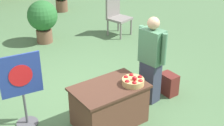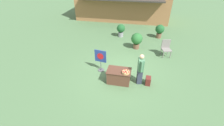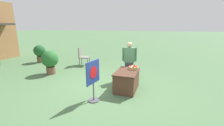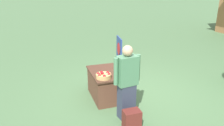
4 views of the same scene
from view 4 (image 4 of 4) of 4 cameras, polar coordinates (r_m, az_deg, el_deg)
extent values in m
plane|color=#4C7047|center=(5.99, 4.93, -7.67)|extent=(120.00, 120.00, 0.00)
cube|color=brown|center=(5.61, -1.54, -5.84)|extent=(1.12, 0.72, 0.66)
cube|color=#492C20|center=(5.47, -1.57, -2.51)|extent=(1.19, 0.76, 0.04)
cylinder|color=tan|center=(5.08, -2.22, -3.40)|extent=(0.36, 0.36, 0.10)
sphere|color=#A30F14|center=(4.95, -1.98, -3.54)|extent=(0.08, 0.08, 0.08)
sphere|color=#A30F14|center=(5.05, -0.78, -3.05)|extent=(0.08, 0.08, 0.08)
sphere|color=red|center=(5.15, -1.17, -2.60)|extent=(0.08, 0.08, 0.08)
sphere|color=red|center=(5.18, -2.72, -2.48)|extent=(0.08, 0.08, 0.08)
sphere|color=#A30F14|center=(5.10, -3.63, -2.86)|extent=(0.08, 0.08, 0.08)
sphere|color=red|center=(4.99, -3.34, -3.37)|extent=(0.08, 0.08, 0.08)
sphere|color=red|center=(5.05, -2.60, -2.68)|extent=(0.08, 0.08, 0.08)
cube|color=#33384C|center=(4.77, 3.78, -9.86)|extent=(0.29, 0.37, 0.79)
cube|color=#4C7F5B|center=(4.47, 3.97, -1.98)|extent=(0.32, 0.45, 0.62)
sphere|color=tan|center=(4.33, 4.10, 3.24)|extent=(0.22, 0.22, 0.22)
cylinder|color=#4C7F5B|center=(4.34, 1.02, -2.24)|extent=(0.09, 0.09, 0.57)
cylinder|color=#4C7F5B|center=(4.59, 6.79, -1.16)|extent=(0.09, 0.09, 0.57)
cube|color=maroon|center=(4.50, 5.17, -14.60)|extent=(0.24, 0.34, 0.42)
cylinder|color=#4C4C51|center=(6.95, 1.79, -3.52)|extent=(0.36, 0.36, 0.03)
cylinder|color=#4C4C51|center=(6.84, 1.82, -1.29)|extent=(0.04, 0.04, 0.55)
cube|color=navy|center=(6.65, 1.88, 3.76)|extent=(0.66, 0.12, 0.70)
cylinder|color=red|center=(6.65, 1.71, 3.75)|extent=(0.37, 0.06, 0.37)
camera|label=1|loc=(7.61, -36.44, 19.91)|focal=50.00mm
camera|label=2|loc=(6.40, -74.69, 27.53)|focal=24.00mm
camera|label=3|loc=(9.86, -17.30, 16.01)|focal=24.00mm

